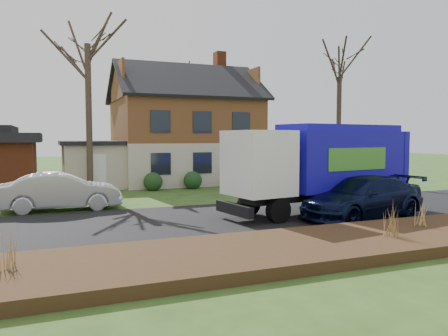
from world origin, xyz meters
name	(u,v)px	position (x,y,z in m)	size (l,w,h in m)	color
ground	(241,218)	(0.00, 0.00, 0.00)	(120.00, 120.00, 0.00)	#2B4416
road	(241,217)	(0.00, 0.00, 0.01)	(80.00, 7.00, 0.02)	black
mulch_verge	(321,246)	(0.00, -5.30, 0.15)	(80.00, 3.50, 0.30)	black
main_house	(178,123)	(1.49, 13.91, 4.03)	(12.95, 8.95, 9.26)	beige
garbage_truck	(324,162)	(3.66, -0.10, 2.06)	(8.59, 3.52, 3.58)	black
silver_sedan	(61,192)	(-6.29, 4.34, 0.79)	(1.68, 4.82, 1.59)	#B2B4BA
navy_wagon	(363,197)	(4.25, -1.80, 0.79)	(2.20, 5.42, 1.57)	black
tree_front_west	(87,21)	(-4.64, 10.06, 9.32)	(3.81, 3.81, 11.31)	#413127
tree_front_east	(340,60)	(11.98, 10.17, 8.39)	(3.71, 3.71, 10.32)	#3A2B22
tree_back	(182,73)	(4.15, 21.74, 8.63)	(3.27, 3.27, 10.36)	#423727
grass_clump_west	(11,249)	(-7.53, -5.00, 0.72)	(0.32, 0.26, 0.84)	#9F7646
grass_clump_mid	(390,219)	(2.05, -5.63, 0.78)	(0.34, 0.28, 0.96)	#9A7144
grass_clump_east	(423,213)	(4.02, -4.88, 0.70)	(0.32, 0.27, 0.81)	tan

